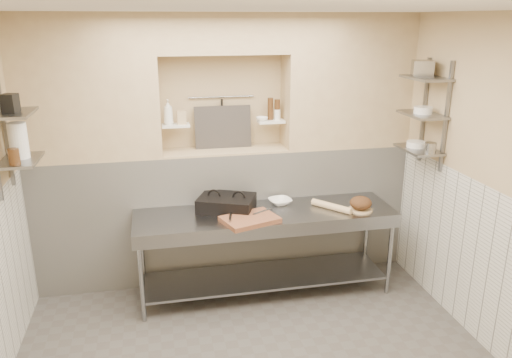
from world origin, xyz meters
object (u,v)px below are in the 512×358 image
object	(u,v)px
cutting_board	(250,219)
bowl_alcove	(262,119)
rolling_pin	(331,206)
panini_press	(227,204)
bread_loaf	(361,203)
mixing_bowl	(280,201)
jug_left	(18,141)
prep_table	(266,236)
bottle_soap	(168,112)

from	to	relation	value
cutting_board	bowl_alcove	xyz separation A→B (m)	(0.28, 0.76, 0.81)
cutting_board	rolling_pin	distance (m)	0.88
panini_press	bread_loaf	bearing A→B (deg)	11.20
panini_press	cutting_board	bearing A→B (deg)	-39.69
mixing_bowl	rolling_pin	size ratio (longest dim) A/B	0.52
cutting_board	jug_left	size ratio (longest dim) A/B	1.66
prep_table	jug_left	xyz separation A→B (m)	(-2.16, -0.10, 1.12)
panini_press	bread_loaf	xyz separation A→B (m)	(1.32, -0.27, 0.01)
mixing_bowl	bread_loaf	distance (m)	0.82
cutting_board	rolling_pin	world-z (taller)	rolling_pin
bread_loaf	jug_left	world-z (taller)	jug_left
cutting_board	jug_left	distance (m)	2.13
rolling_pin	bottle_soap	xyz separation A→B (m)	(-1.55, 0.62, 0.91)
panini_press	bottle_soap	size ratio (longest dim) A/B	2.55
mixing_bowl	rolling_pin	bearing A→B (deg)	-28.80
cutting_board	mixing_bowl	bearing A→B (deg)	44.99
cutting_board	bread_loaf	size ratio (longest dim) A/B	2.30
prep_table	bread_loaf	size ratio (longest dim) A/B	11.85
rolling_pin	bowl_alcove	xyz separation A→B (m)	(-0.58, 0.62, 0.80)
panini_press	mixing_bowl	xyz separation A→B (m)	(0.57, 0.06, -0.05)
cutting_board	rolling_pin	size ratio (longest dim) A/B	1.13
rolling_pin	jug_left	distance (m)	2.94
rolling_pin	bowl_alcove	size ratio (longest dim) A/B	3.55
bread_loaf	cutting_board	bearing A→B (deg)	-177.00
panini_press	bowl_alcove	bearing A→B (deg)	66.25
prep_table	bottle_soap	distance (m)	1.59
bread_loaf	jug_left	xyz separation A→B (m)	(-3.10, 0.03, 0.78)
mixing_bowl	prep_table	bearing A→B (deg)	-134.83
bread_loaf	bowl_alcove	xyz separation A→B (m)	(-0.86, 0.70, 0.75)
prep_table	bread_loaf	distance (m)	1.01
bottle_soap	bowl_alcove	size ratio (longest dim) A/B	2.03
rolling_pin	jug_left	world-z (taller)	jug_left
prep_table	cutting_board	world-z (taller)	cutting_board
bottle_soap	bread_loaf	bearing A→B (deg)	-20.95
panini_press	jug_left	bearing A→B (deg)	-149.38
mixing_bowl	bread_loaf	xyz separation A→B (m)	(0.75, -0.34, 0.05)
prep_table	bowl_alcove	xyz separation A→B (m)	(0.08, 0.57, 1.09)
bottle_soap	mixing_bowl	bearing A→B (deg)	-18.46
cutting_board	bread_loaf	distance (m)	1.15
rolling_pin	bottle_soap	world-z (taller)	bottle_soap
prep_table	mixing_bowl	xyz separation A→B (m)	(0.20, 0.20, 0.29)
prep_table	jug_left	world-z (taller)	jug_left
prep_table	bottle_soap	world-z (taller)	bottle_soap
bread_loaf	bowl_alcove	bearing A→B (deg)	140.71
cutting_board	mixing_bowl	distance (m)	0.56
prep_table	panini_press	distance (m)	0.52
cutting_board	jug_left	xyz separation A→B (m)	(-1.96, 0.09, 0.84)
bread_loaf	bottle_soap	distance (m)	2.14
bread_loaf	prep_table	bearing A→B (deg)	171.61
cutting_board	bottle_soap	world-z (taller)	bottle_soap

